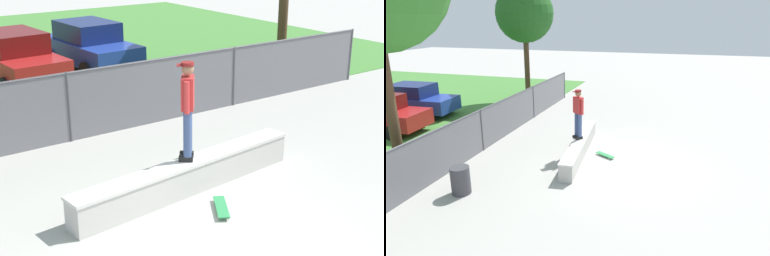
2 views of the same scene
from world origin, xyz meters
TOP-DOWN VIEW (x-y plane):
  - ground_plane at (0.00, 0.00)m, footprint 80.00×80.00m
  - concrete_ledge at (0.72, 1.85)m, footprint 5.01×0.99m
  - skateboarder at (0.76, 1.93)m, footprint 0.44×0.49m
  - skateboard at (0.74, 0.88)m, footprint 0.58×0.79m
  - chainlink_fence at (0.00, 5.56)m, footprint 19.41×0.07m
  - tree_mid at (8.59, 7.59)m, footprint 3.42×3.42m
  - car_blue at (3.43, 11.67)m, footprint 2.22×4.31m
  - trash_bin at (-3.22, 4.31)m, footprint 0.56×0.56m

SIDE VIEW (x-z plane):
  - ground_plane at x=0.00m, z-range 0.00..0.00m
  - skateboard at x=0.74m, z-range 0.03..0.12m
  - concrete_ledge at x=0.72m, z-range 0.00..0.62m
  - trash_bin at x=-3.22m, z-range 0.00..0.83m
  - car_blue at x=3.43m, z-range 0.01..1.67m
  - chainlink_fence at x=0.00m, z-range 0.08..1.73m
  - skateboarder at x=0.76m, z-range 0.73..2.57m
  - tree_mid at x=8.59m, z-range 1.70..8.58m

